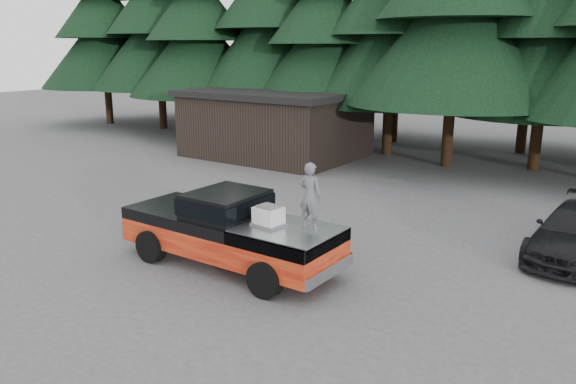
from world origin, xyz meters
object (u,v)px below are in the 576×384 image
Objects in this scene: pickup_truck at (230,241)px; man_on_bed at (310,196)px; utility_building at (275,123)px; air_compressor at (269,217)px.

man_on_bed is (2.19, 0.31, 1.44)m from pickup_truck.
air_compressor is at bearing -54.22° from utility_building.
air_compressor is (1.29, -0.08, 0.88)m from pickup_truck.
utility_building is (-10.01, 12.24, -0.44)m from man_on_bed.
pickup_truck is 9.70× the size of air_compressor.
pickup_truck is 3.85× the size of man_on_bed.
man_on_bed is (0.90, 0.40, 0.57)m from air_compressor.
utility_building is at bearing -52.92° from man_on_bed.
pickup_truck is at bearing -58.09° from utility_building.
man_on_bed is at bearing -50.73° from utility_building.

